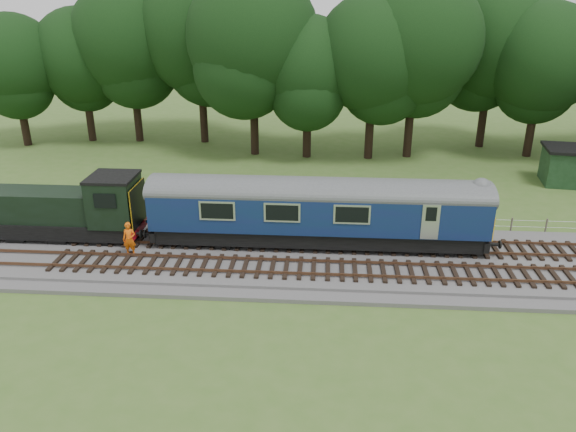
{
  "coord_description": "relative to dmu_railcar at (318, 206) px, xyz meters",
  "views": [
    {
      "loc": [
        -2.99,
        -26.81,
        13.62
      ],
      "look_at": [
        -5.02,
        1.4,
        2.0
      ],
      "focal_mm": 35.0,
      "sensor_mm": 36.0,
      "label": 1
    }
  ],
  "objects": [
    {
      "name": "worker",
      "position": [
        -9.82,
        -2.09,
        -1.32
      ],
      "size": [
        0.7,
        0.47,
        1.88
      ],
      "primitive_type": "imported",
      "rotation": [
        0.0,
        0.0,
        0.03
      ],
      "color": "#FF630D",
      "rests_on": "ballast"
    },
    {
      "name": "shunter_loco",
      "position": [
        -13.93,
        0.0,
        -0.63
      ],
      "size": [
        8.91,
        2.6,
        3.38
      ],
      "color": "black",
      "rests_on": "ground"
    },
    {
      "name": "tree_line",
      "position": [
        3.42,
        20.6,
        -2.61
      ],
      "size": [
        70.0,
        8.0,
        18.0
      ],
      "primitive_type": null,
      "color": "black",
      "rests_on": "ground"
    },
    {
      "name": "ground",
      "position": [
        3.42,
        -1.4,
        -2.61
      ],
      "size": [
        120.0,
        120.0,
        0.0
      ],
      "primitive_type": "plane",
      "color": "#466C27",
      "rests_on": "ground"
    },
    {
      "name": "shed",
      "position": [
        18.05,
        12.77,
        -1.21
      ],
      "size": [
        3.79,
        3.79,
        2.76
      ],
      "rotation": [
        0.0,
        0.0,
        -0.13
      ],
      "color": "#173218",
      "rests_on": "ground"
    },
    {
      "name": "dmu_railcar",
      "position": [
        0.0,
        0.0,
        0.0
      ],
      "size": [
        18.05,
        2.86,
        3.88
      ],
      "color": "black",
      "rests_on": "ground"
    },
    {
      "name": "track_north",
      "position": [
        3.42,
        -0.0,
        -2.19
      ],
      "size": [
        67.2,
        2.4,
        0.21
      ],
      "color": "black",
      "rests_on": "ballast"
    },
    {
      "name": "track_south",
      "position": [
        3.42,
        -3.0,
        -2.19
      ],
      "size": [
        67.2,
        2.4,
        0.21
      ],
      "color": "black",
      "rests_on": "ballast"
    },
    {
      "name": "ballast",
      "position": [
        3.42,
        -1.4,
        -2.43
      ],
      "size": [
        70.0,
        7.0,
        0.35
      ],
      "primitive_type": "cube",
      "color": "#4C4C4F",
      "rests_on": "ground"
    },
    {
      "name": "fence",
      "position": [
        3.42,
        3.1,
        -2.61
      ],
      "size": [
        64.0,
        0.12,
        1.0
      ],
      "primitive_type": null,
      "color": "#6B6054",
      "rests_on": "ground"
    }
  ]
}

